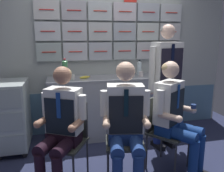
# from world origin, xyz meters

# --- Properties ---
(galley_bulkhead) EXTENTS (4.20, 0.14, 2.15)m
(galley_bulkhead) POSITION_xyz_m (0.02, 1.37, 1.13)
(galley_bulkhead) COLOR #AAB1AB
(galley_bulkhead) RESTS_ON ground
(galley_counter) EXTENTS (1.66, 0.53, 0.94)m
(galley_counter) POSITION_xyz_m (-0.08, 1.09, 0.47)
(galley_counter) COLOR #989BA5
(galley_counter) RESTS_ON ground
(service_trolley) EXTENTS (0.40, 0.65, 0.96)m
(service_trolley) POSITION_xyz_m (-1.37, 0.91, 0.51)
(service_trolley) COLOR black
(service_trolley) RESTS_ON ground
(folding_chair_left) EXTENTS (0.54, 0.54, 0.86)m
(folding_chair_left) POSITION_xyz_m (-0.67, 0.08, 0.53)
(folding_chair_left) COLOR #2D2D33
(folding_chair_left) RESTS_ON ground
(crew_member_left) EXTENTS (0.58, 0.67, 1.26)m
(crew_member_left) POSITION_xyz_m (-0.74, -0.06, 0.69)
(crew_member_left) COLOR black
(crew_member_left) RESTS_ON ground
(folding_chair_right) EXTENTS (0.47, 0.47, 0.86)m
(folding_chair_right) POSITION_xyz_m (-0.07, -0.04, 0.53)
(folding_chair_right) COLOR #2D2D33
(folding_chair_right) RESTS_ON ground
(crew_member_right) EXTENTS (0.53, 0.68, 1.30)m
(crew_member_right) POSITION_xyz_m (-0.10, -0.19, 0.72)
(crew_member_right) COLOR black
(crew_member_right) RESTS_ON ground
(folding_chair_by_counter) EXTENTS (0.56, 0.56, 0.86)m
(folding_chair_by_counter) POSITION_xyz_m (0.42, 0.07, 0.53)
(folding_chair_by_counter) COLOR #2D2D33
(folding_chair_by_counter) RESTS_ON ground
(crew_member_by_counter) EXTENTS (0.62, 0.68, 1.28)m
(crew_member_by_counter) POSITION_xyz_m (0.52, -0.06, 0.71)
(crew_member_by_counter) COLOR black
(crew_member_by_counter) RESTS_ON ground
(crew_member_standing) EXTENTS (0.53, 0.32, 1.70)m
(crew_member_standing) POSITION_xyz_m (0.68, 0.54, 1.02)
(crew_member_standing) COLOR black
(crew_member_standing) RESTS_ON ground
(water_bottle_clear) EXTENTS (0.07, 0.07, 0.24)m
(water_bottle_clear) POSITION_xyz_m (0.52, 1.14, 1.05)
(water_bottle_clear) COLOR silver
(water_bottle_clear) RESTS_ON galley_counter
(water_bottle_tall) EXTENTS (0.08, 0.08, 0.31)m
(water_bottle_tall) POSITION_xyz_m (-0.65, 0.94, 1.09)
(water_bottle_tall) COLOR #50A55D
(water_bottle_tall) RESTS_ON galley_counter
(water_bottle_blue_cap) EXTENTS (0.06, 0.06, 0.28)m
(water_bottle_blue_cap) POSITION_xyz_m (-0.65, 1.05, 1.07)
(water_bottle_blue_cap) COLOR silver
(water_bottle_blue_cap) RESTS_ON galley_counter
(paper_cup_tan) EXTENTS (0.07, 0.07, 0.08)m
(paper_cup_tan) POSITION_xyz_m (0.50, 1.02, 0.98)
(paper_cup_tan) COLOR silver
(paper_cup_tan) RESTS_ON galley_counter
(espresso_cup_small) EXTENTS (0.07, 0.07, 0.07)m
(espresso_cup_small) POSITION_xyz_m (0.34, 1.14, 0.98)
(espresso_cup_small) COLOR tan
(espresso_cup_small) RESTS_ON galley_counter
(coffee_cup_spare) EXTENTS (0.06, 0.06, 0.06)m
(coffee_cup_spare) POSITION_xyz_m (-0.69, 1.25, 0.97)
(coffee_cup_spare) COLOR silver
(coffee_cup_spare) RESTS_ON galley_counter
(coffee_cup_white) EXTENTS (0.07, 0.07, 0.08)m
(coffee_cup_white) POSITION_xyz_m (-0.55, 0.99, 0.98)
(coffee_cup_white) COLOR silver
(coffee_cup_white) RESTS_ON galley_counter
(snack_banana) EXTENTS (0.17, 0.10, 0.04)m
(snack_banana) POSITION_xyz_m (-0.36, 1.04, 0.96)
(snack_banana) COLOR yellow
(snack_banana) RESTS_ON galley_counter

